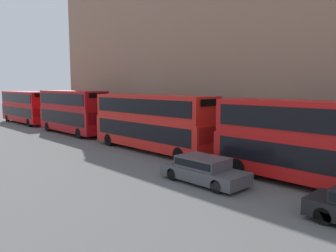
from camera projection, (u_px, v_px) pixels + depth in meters
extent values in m
cube|color=red|center=(324.00, 161.00, 15.54)|extent=(2.55, 11.24, 2.00)
cube|color=red|center=(326.00, 121.00, 15.31)|extent=(2.50, 11.02, 1.84)
cube|color=black|center=(324.00, 156.00, 15.51)|extent=(2.59, 10.34, 1.12)
cube|color=black|center=(326.00, 119.00, 15.30)|extent=(2.59, 10.34, 1.10)
cylinder|color=black|center=(238.00, 167.00, 17.78)|extent=(0.30, 1.00, 1.00)
cylinder|color=black|center=(260.00, 161.00, 19.32)|extent=(0.30, 1.00, 1.00)
cube|color=red|center=(152.00, 133.00, 24.63)|extent=(2.55, 11.36, 2.11)
cube|color=red|center=(152.00, 107.00, 24.39)|extent=(2.50, 11.13, 1.78)
cube|color=black|center=(152.00, 129.00, 24.59)|extent=(2.59, 10.45, 1.18)
cube|color=black|center=(152.00, 106.00, 24.38)|extent=(2.59, 10.45, 1.07)
cube|color=black|center=(210.00, 135.00, 20.49)|extent=(2.17, 0.06, 1.05)
cube|color=black|center=(211.00, 103.00, 20.25)|extent=(1.78, 0.06, 0.43)
cylinder|color=black|center=(180.00, 155.00, 21.02)|extent=(0.30, 1.00, 1.00)
cylinder|color=black|center=(203.00, 150.00, 22.56)|extent=(0.30, 1.00, 1.00)
cylinder|color=black|center=(109.00, 140.00, 26.91)|extent=(0.30, 1.00, 1.00)
cylinder|color=black|center=(131.00, 137.00, 28.45)|extent=(0.30, 1.00, 1.00)
cube|color=#A80F14|center=(73.00, 119.00, 33.68)|extent=(2.55, 10.13, 2.28)
cube|color=#A80F14|center=(72.00, 100.00, 33.44)|extent=(2.50, 9.93, 1.78)
cube|color=black|center=(72.00, 117.00, 33.65)|extent=(2.59, 9.32, 1.28)
cube|color=black|center=(72.00, 99.00, 33.43)|extent=(2.59, 9.32, 1.07)
cube|color=black|center=(98.00, 118.00, 29.99)|extent=(2.17, 0.06, 1.14)
cube|color=black|center=(98.00, 95.00, 29.74)|extent=(1.78, 0.06, 0.43)
cylinder|color=black|center=(79.00, 133.00, 30.54)|extent=(0.30, 1.00, 1.00)
cylinder|color=black|center=(100.00, 131.00, 32.07)|extent=(0.30, 1.00, 1.00)
cylinder|color=black|center=(48.00, 127.00, 35.54)|extent=(0.30, 1.00, 1.00)
cylinder|color=black|center=(68.00, 125.00, 37.07)|extent=(0.30, 1.00, 1.00)
cube|color=#B20C0F|center=(26.00, 113.00, 42.97)|extent=(2.55, 11.05, 2.04)
cube|color=#B20C0F|center=(25.00, 98.00, 42.74)|extent=(2.50, 10.82, 1.79)
cube|color=black|center=(26.00, 111.00, 42.94)|extent=(2.59, 10.16, 1.14)
cube|color=black|center=(25.00, 98.00, 42.73)|extent=(2.59, 10.16, 1.07)
cube|color=black|center=(43.00, 112.00, 38.96)|extent=(2.17, 0.06, 1.02)
cube|color=black|center=(42.00, 95.00, 38.71)|extent=(1.78, 0.06, 0.43)
cylinder|color=black|center=(29.00, 123.00, 39.48)|extent=(0.30, 1.00, 1.00)
cylinder|color=black|center=(47.00, 121.00, 41.01)|extent=(0.30, 1.00, 1.00)
cylinder|color=black|center=(8.00, 118.00, 45.14)|extent=(0.30, 1.00, 1.00)
cylinder|color=black|center=(24.00, 117.00, 46.68)|extent=(0.30, 1.00, 1.00)
cylinder|color=black|center=(323.00, 216.00, 11.60)|extent=(0.22, 0.64, 0.64)
cube|color=#47474C|center=(204.00, 174.00, 16.58)|extent=(1.88, 4.55, 0.60)
cube|color=#47474C|center=(203.00, 162.00, 16.60)|extent=(1.65, 2.50, 0.55)
cube|color=black|center=(203.00, 162.00, 16.59)|extent=(1.69, 2.38, 0.35)
cylinder|color=black|center=(217.00, 186.00, 14.99)|extent=(0.22, 0.64, 0.64)
cylinder|color=black|center=(238.00, 179.00, 16.12)|extent=(0.22, 0.64, 0.64)
cylinder|color=black|center=(173.00, 174.00, 17.09)|extent=(0.22, 0.64, 0.64)
cylinder|color=black|center=(194.00, 169.00, 18.22)|extent=(0.22, 0.64, 0.64)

